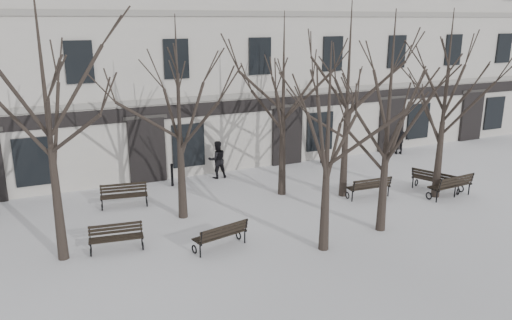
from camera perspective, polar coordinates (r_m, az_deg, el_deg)
ground at (r=17.15m, az=5.67°, el=-8.55°), size 100.00×100.00×0.00m
building at (r=27.62m, az=-7.94°, el=12.46°), size 40.40×10.20×11.40m
tree_0 at (r=15.16m, az=-23.04°, el=7.52°), size 5.81×5.81×8.30m
tree_1 at (r=14.98m, az=8.26°, el=4.03°), size 4.52×4.52×6.46m
tree_2 at (r=16.78m, az=15.04°, el=6.89°), size 5.16×5.16×7.37m
tree_3 at (r=20.91m, az=20.95°, el=8.22°), size 5.23×5.23×7.47m
tree_4 at (r=17.56m, az=-8.89°, el=7.32°), size 5.06×5.06×7.23m
tree_5 at (r=19.89m, az=3.15°, el=8.71°), size 5.16×5.16×7.37m
tree_6 at (r=19.97m, az=10.53°, el=9.49°), size 5.54×5.54×7.92m
bench_0 at (r=16.47m, az=-15.69°, el=-8.44°), size 1.72×0.82×0.84m
bench_1 at (r=15.97m, az=-4.02°, el=-8.50°), size 1.87×1.03×0.90m
bench_2 at (r=21.83m, az=21.43°, el=-2.68°), size 2.04×0.86×1.00m
bench_3 at (r=20.07m, az=-14.86°, el=-3.85°), size 1.85×0.91×0.89m
bench_4 at (r=20.81m, az=12.82°, el=-2.97°), size 1.85×0.77×0.91m
bench_5 at (r=22.33m, az=19.79°, el=-2.16°), size 1.40×2.00×0.96m
bollard_a at (r=22.06m, az=-9.57°, el=-1.58°), size 0.13×0.13×1.02m
bollard_b at (r=25.50m, az=7.48°, el=0.84°), size 0.13×0.13×0.99m
pedestrian_b at (r=23.09m, az=-4.41°, el=-2.03°), size 0.89×0.71×1.74m
pedestrian_c at (r=28.18m, az=16.00°, el=0.67°), size 1.02×0.77×1.60m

